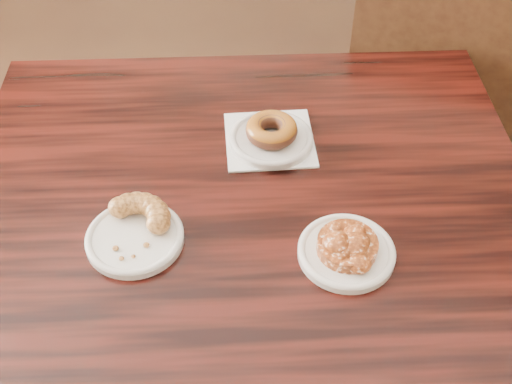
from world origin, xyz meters
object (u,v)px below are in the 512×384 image
(chair_far, at_px, (439,98))
(glazed_donut, at_px, (272,130))
(cruller_fragment, at_px, (133,229))
(cafe_table, at_px, (251,348))
(apple_fritter, at_px, (348,244))

(chair_far, xyz_separation_m, glazed_donut, (-0.30, -0.64, 0.33))
(glazed_donut, relative_size, cruller_fragment, 0.74)
(chair_far, bearing_deg, glazed_donut, 70.32)
(chair_far, height_order, cruller_fragment, chair_far)
(glazed_donut, distance_m, cruller_fragment, 0.32)
(cafe_table, height_order, apple_fritter, apple_fritter)
(chair_far, bearing_deg, cruller_fragment, 69.97)
(glazed_donut, height_order, cruller_fragment, glazed_donut)
(cafe_table, xyz_separation_m, apple_fritter, (0.16, -0.01, 0.40))
(apple_fritter, bearing_deg, cafe_table, 177.34)
(glazed_donut, bearing_deg, chair_far, 65.18)
(chair_far, bearing_deg, apple_fritter, 87.71)
(cafe_table, xyz_separation_m, cruller_fragment, (-0.16, -0.08, 0.40))
(chair_far, height_order, apple_fritter, chair_far)
(cruller_fragment, bearing_deg, glazed_donut, 64.04)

